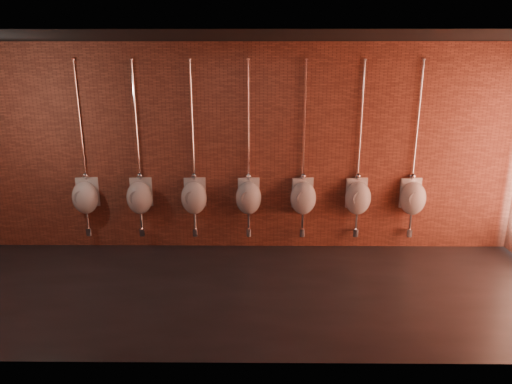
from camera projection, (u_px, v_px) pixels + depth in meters
ground at (241, 290)px, 6.07m from camera, size 8.50×8.50×0.00m
room_shell at (240, 141)px, 5.50m from camera, size 8.54×3.04×3.22m
urinal_0 at (85, 196)px, 7.14m from camera, size 0.46×0.42×2.72m
urinal_1 at (140, 196)px, 7.13m from camera, size 0.46×0.42×2.72m
urinal_2 at (194, 197)px, 7.12m from camera, size 0.46×0.42×2.72m
urinal_3 at (249, 197)px, 7.11m from camera, size 0.46×0.42×2.72m
urinal_4 at (303, 197)px, 7.11m from camera, size 0.46×0.42×2.72m
urinal_5 at (358, 197)px, 7.10m from camera, size 0.46×0.42×2.72m
urinal_6 at (413, 197)px, 7.09m from camera, size 0.46×0.42×2.72m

